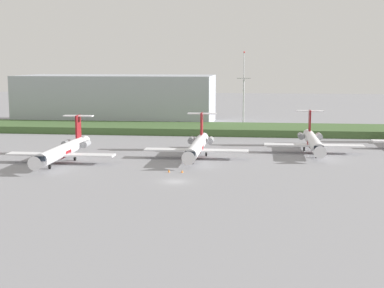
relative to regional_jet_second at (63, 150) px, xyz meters
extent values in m
plane|color=gray|center=(26.44, 13.30, -2.54)|extent=(500.00, 500.00, 0.00)
cube|color=#426033|center=(26.44, 53.85, -1.51)|extent=(320.00, 20.00, 2.05)
cylinder|color=white|center=(0.00, -0.59, -0.09)|extent=(2.70, 24.00, 2.70)
cone|color=white|center=(0.00, -14.09, -0.09)|extent=(2.70, 3.00, 2.70)
cone|color=white|center=(0.00, 13.41, -0.09)|extent=(2.30, 4.00, 2.29)
cube|color=black|center=(0.00, -12.19, 0.39)|extent=(2.02, 1.80, 0.90)
cylinder|color=maroon|center=(0.00, -0.59, -0.24)|extent=(2.76, 3.60, 2.76)
cube|color=white|center=(-5.90, -1.59, -0.69)|extent=(11.00, 3.20, 0.36)
cube|color=white|center=(5.91, -1.59, -0.69)|extent=(11.00, 3.20, 0.36)
cube|color=maroon|center=(0.00, 10.41, 3.86)|extent=(0.36, 3.20, 5.20)
cube|color=white|center=(0.00, 10.71, 6.26)|extent=(6.80, 1.80, 0.24)
cylinder|color=gray|center=(-2.25, 8.61, 0.11)|extent=(1.50, 3.40, 1.50)
cylinder|color=gray|center=(2.25, 8.61, 0.11)|extent=(1.50, 3.40, 1.50)
cylinder|color=gray|center=(0.00, -8.03, -1.54)|extent=(0.20, 0.20, 0.65)
cylinder|color=black|center=(0.00, -8.03, -2.09)|extent=(0.30, 0.90, 0.90)
cylinder|color=black|center=(-1.90, 1.81, -2.09)|extent=(0.35, 0.90, 0.90)
cylinder|color=black|center=(1.90, 1.81, -2.09)|extent=(0.35, 0.90, 0.90)
cylinder|color=white|center=(27.54, 8.40, -0.09)|extent=(2.70, 24.00, 2.70)
cone|color=white|center=(27.54, -5.10, -0.09)|extent=(2.70, 3.00, 2.70)
cone|color=white|center=(27.54, 22.40, -0.09)|extent=(2.29, 4.00, 2.29)
cube|color=black|center=(27.54, -3.20, 0.39)|extent=(2.03, 1.80, 0.90)
cylinder|color=maroon|center=(27.54, 8.40, -0.24)|extent=(2.76, 3.60, 2.76)
cube|color=white|center=(21.64, 7.40, -0.69)|extent=(11.00, 3.20, 0.36)
cube|color=white|center=(33.45, 7.40, -0.69)|extent=(11.00, 3.20, 0.36)
cube|color=maroon|center=(27.54, 19.40, 3.86)|extent=(0.36, 3.20, 5.20)
cube|color=white|center=(27.54, 19.70, 6.26)|extent=(6.80, 1.80, 0.24)
cylinder|color=gray|center=(25.29, 17.60, 0.11)|extent=(1.50, 3.40, 1.50)
cylinder|color=gray|center=(29.79, 17.60, 0.11)|extent=(1.50, 3.40, 1.50)
cylinder|color=gray|center=(27.54, 0.96, -1.54)|extent=(0.20, 0.20, 0.65)
cylinder|color=black|center=(27.54, 0.96, -2.09)|extent=(0.30, 0.90, 0.90)
cylinder|color=black|center=(25.64, 10.80, -2.09)|extent=(0.35, 0.90, 0.90)
cylinder|color=black|center=(29.44, 10.80, -2.09)|extent=(0.35, 0.90, 0.90)
cylinder|color=white|center=(53.85, 18.90, -0.09)|extent=(2.70, 24.00, 2.70)
cone|color=white|center=(53.85, 5.40, -0.09)|extent=(2.70, 3.00, 2.70)
cone|color=white|center=(53.85, 32.90, -0.09)|extent=(2.30, 4.00, 2.29)
cube|color=black|center=(53.85, 7.30, 0.39)|extent=(2.02, 1.80, 0.90)
cylinder|color=maroon|center=(53.85, 18.90, -0.24)|extent=(2.76, 3.60, 2.76)
cube|color=white|center=(47.95, 17.90, -0.69)|extent=(11.00, 3.20, 0.36)
cube|color=white|center=(59.76, 17.90, -0.69)|extent=(11.00, 3.20, 0.36)
cube|color=maroon|center=(53.85, 29.90, 3.86)|extent=(0.36, 3.20, 5.20)
cube|color=white|center=(53.85, 30.20, 6.26)|extent=(6.80, 1.80, 0.24)
cylinder|color=gray|center=(51.60, 28.10, 0.11)|extent=(1.50, 3.40, 1.50)
cylinder|color=gray|center=(56.10, 28.10, 0.11)|extent=(1.50, 3.40, 1.50)
cylinder|color=gray|center=(53.85, 11.46, -1.54)|extent=(0.20, 0.20, 0.65)
cylinder|color=black|center=(53.85, 11.46, -2.09)|extent=(0.30, 0.90, 0.90)
cylinder|color=black|center=(51.95, 21.30, -2.09)|extent=(0.35, 0.90, 0.90)
cylinder|color=black|center=(55.75, 21.30, -2.09)|extent=(0.35, 0.90, 0.90)
cylinder|color=#B2B2B7|center=(36.23, 65.60, 5.18)|extent=(0.50, 0.50, 15.43)
cylinder|color=#B2B2B7|center=(36.23, 65.60, 17.05)|extent=(0.28, 0.28, 8.31)
cube|color=#B2B2B7|center=(36.23, 65.60, 13.29)|extent=(4.40, 0.20, 0.20)
sphere|color=red|center=(36.23, 65.60, 21.45)|extent=(0.50, 0.50, 0.50)
cube|color=#9EA3AD|center=(-7.71, 76.95, 5.65)|extent=(66.20, 27.40, 16.37)
cone|color=orange|center=(24.01, -8.49, -2.26)|extent=(0.44, 0.44, 0.55)
cone|color=orange|center=(26.61, -8.61, -2.26)|extent=(0.44, 0.44, 0.55)
camera|label=1|loc=(40.94, -113.77, 18.68)|focal=52.72mm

